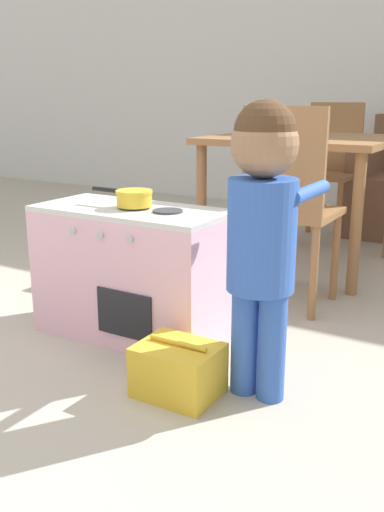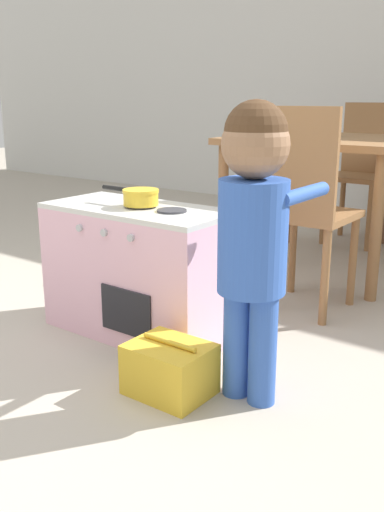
% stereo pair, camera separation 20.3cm
% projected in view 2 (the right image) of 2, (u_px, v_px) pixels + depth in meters
% --- Properties ---
extents(play_kitchen, '(0.77, 0.38, 0.54)m').
position_uv_depth(play_kitchen, '(139.00, 271.00, 2.31)').
color(play_kitchen, '#EAB2C6').
rests_on(play_kitchen, ground_plane).
extents(toy_pot, '(0.27, 0.14, 0.06)m').
position_uv_depth(toy_pot, '(140.00, 196.00, 2.22)').
color(toy_pot, yellow).
rests_on(toy_pot, play_kitchen).
extents(child_figure, '(0.23, 0.38, 0.94)m').
position_uv_depth(child_figure, '(254.00, 217.00, 1.70)').
color(child_figure, '#335BB7').
rests_on(child_figure, ground_plane).
extents(toy_basket, '(0.26, 0.21, 0.19)m').
position_uv_depth(toy_basket, '(170.00, 369.00, 1.86)').
color(toy_basket, gold).
rests_on(toy_basket, ground_plane).
extents(dining_table, '(0.98, 0.90, 0.73)m').
position_uv_depth(dining_table, '(328.00, 156.00, 3.13)').
color(dining_table, olive).
rests_on(dining_table, ground_plane).
extents(dining_chair_near, '(0.37, 0.37, 0.91)m').
position_uv_depth(dining_chair_near, '(304.00, 206.00, 2.48)').
color(dining_chair_near, olive).
rests_on(dining_chair_near, ground_plane).
extents(dining_chair_far, '(0.37, 0.37, 0.91)m').
position_uv_depth(dining_chair_far, '(362.00, 169.00, 3.76)').
color(dining_chair_far, olive).
rests_on(dining_chair_far, ground_plane).
extents(cup_on_table, '(0.09, 0.09, 0.09)m').
position_uv_depth(cup_on_table, '(331.00, 128.00, 3.15)').
color(cup_on_table, '#478E66').
rests_on(cup_on_table, dining_table).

